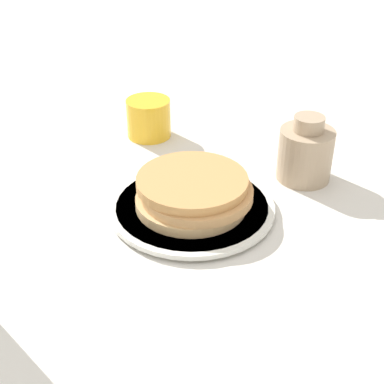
% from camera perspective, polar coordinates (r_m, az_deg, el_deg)
% --- Properties ---
extents(ground_plane, '(4.00, 4.00, 0.00)m').
position_cam_1_polar(ground_plane, '(0.78, -0.96, -2.16)').
color(ground_plane, silver).
extents(plate, '(0.24, 0.24, 0.01)m').
position_cam_1_polar(plate, '(0.78, 0.00, -1.62)').
color(plate, silver).
rests_on(plate, ground_plane).
extents(pancake_stack, '(0.17, 0.17, 0.04)m').
position_cam_1_polar(pancake_stack, '(0.76, 0.15, 0.00)').
color(pancake_stack, tan).
rests_on(pancake_stack, plate).
extents(juice_glass, '(0.08, 0.08, 0.07)m').
position_cam_1_polar(juice_glass, '(0.99, -4.64, 7.86)').
color(juice_glass, yellow).
rests_on(juice_glass, ground_plane).
extents(cream_jug, '(0.09, 0.09, 0.11)m').
position_cam_1_polar(cream_jug, '(0.86, 12.00, 4.16)').
color(cream_jug, tan).
rests_on(cream_jug, ground_plane).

